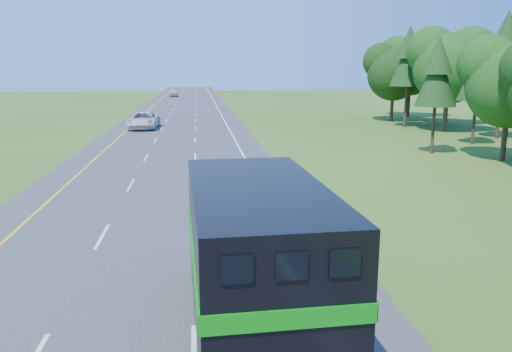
{
  "coord_description": "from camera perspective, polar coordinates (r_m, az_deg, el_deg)",
  "views": [
    {
      "loc": [
        2.04,
        0.54,
        6.6
      ],
      "look_at": [
        4.59,
        22.08,
        1.89
      ],
      "focal_mm": 35.0,
      "sensor_mm": 36.0,
      "label": 1
    }
  ],
  "objects": [
    {
      "name": "road",
      "position": [
        49.94,
        -9.06,
        4.52
      ],
      "size": [
        15.0,
        260.0,
        0.04
      ],
      "primitive_type": "cube",
      "color": "#38383A",
      "rests_on": "ground"
    },
    {
      "name": "far_car",
      "position": [
        119.57,
        -9.42,
        9.37
      ],
      "size": [
        2.39,
        5.3,
        1.77
      ],
      "primitive_type": "imported",
      "rotation": [
        0.0,
        0.0,
        0.06
      ],
      "color": "#B7B6BE",
      "rests_on": "road"
    },
    {
      "name": "lane_markings",
      "position": [
        49.93,
        -9.06,
        4.55
      ],
      "size": [
        11.15,
        260.0,
        0.01
      ],
      "color": "yellow",
      "rests_on": "road"
    },
    {
      "name": "horse_truck",
      "position": [
        12.09,
        -0.35,
        -9.0
      ],
      "size": [
        3.19,
        9.3,
        4.07
      ],
      "rotation": [
        0.0,
        0.0,
        0.04
      ],
      "color": "black",
      "rests_on": "road"
    },
    {
      "name": "white_suv",
      "position": [
        56.7,
        -12.7,
        6.23
      ],
      "size": [
        3.28,
        6.63,
        1.81
      ],
      "primitive_type": "imported",
      "rotation": [
        0.0,
        0.0,
        -0.04
      ],
      "color": "silver",
      "rests_on": "road"
    }
  ]
}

